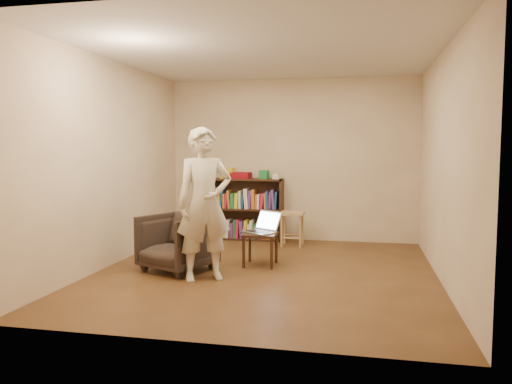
% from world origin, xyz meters
% --- Properties ---
extents(floor, '(4.50, 4.50, 0.00)m').
position_xyz_m(floor, '(0.00, 0.00, 0.00)').
color(floor, '#462C16').
rests_on(floor, ground).
extents(ceiling, '(4.50, 4.50, 0.00)m').
position_xyz_m(ceiling, '(0.00, 0.00, 2.60)').
color(ceiling, silver).
rests_on(ceiling, wall_back).
extents(wall_back, '(4.00, 0.00, 4.00)m').
position_xyz_m(wall_back, '(0.00, 2.25, 1.30)').
color(wall_back, beige).
rests_on(wall_back, floor).
extents(wall_left, '(0.00, 4.50, 4.50)m').
position_xyz_m(wall_left, '(-2.00, 0.00, 1.30)').
color(wall_left, beige).
rests_on(wall_left, floor).
extents(wall_right, '(0.00, 4.50, 4.50)m').
position_xyz_m(wall_right, '(2.00, 0.00, 1.30)').
color(wall_right, beige).
rests_on(wall_right, floor).
extents(bookshelf, '(1.20, 0.30, 1.00)m').
position_xyz_m(bookshelf, '(-0.72, 2.09, 0.44)').
color(bookshelf, black).
rests_on(bookshelf, floor).
extents(box_yellow, '(0.23, 0.18, 0.17)m').
position_xyz_m(box_yellow, '(-1.03, 2.09, 1.09)').
color(box_yellow, yellow).
rests_on(box_yellow, bookshelf).
extents(red_cloth, '(0.32, 0.25, 0.10)m').
position_xyz_m(red_cloth, '(-0.81, 2.10, 1.05)').
color(red_cloth, maroon).
rests_on(red_cloth, bookshelf).
extents(box_green, '(0.15, 0.15, 0.14)m').
position_xyz_m(box_green, '(-0.42, 2.07, 1.07)').
color(box_green, '#1F753A').
rests_on(box_green, bookshelf).
extents(box_white, '(0.11, 0.11, 0.08)m').
position_xyz_m(box_white, '(-0.22, 2.06, 1.04)').
color(box_white, silver).
rests_on(box_white, bookshelf).
extents(stool, '(0.36, 0.36, 0.52)m').
position_xyz_m(stool, '(0.09, 1.71, 0.42)').
color(stool, '#AC8054').
rests_on(stool, floor).
extents(armchair, '(0.99, 1.00, 0.69)m').
position_xyz_m(armchair, '(-1.07, -0.12, 0.35)').
color(armchair, '#2D261E').
rests_on(armchair, floor).
extents(side_table, '(0.41, 0.41, 0.42)m').
position_xyz_m(side_table, '(-0.13, 0.34, 0.35)').
color(side_table, black).
rests_on(side_table, floor).
extents(laptop, '(0.53, 0.53, 0.27)m').
position_xyz_m(laptop, '(-0.12, 0.39, 0.48)').
color(laptop, '#B9B8BD').
rests_on(laptop, side_table).
extents(person, '(0.75, 0.68, 1.73)m').
position_xyz_m(person, '(-0.61, -0.46, 0.86)').
color(person, beige).
rests_on(person, floor).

